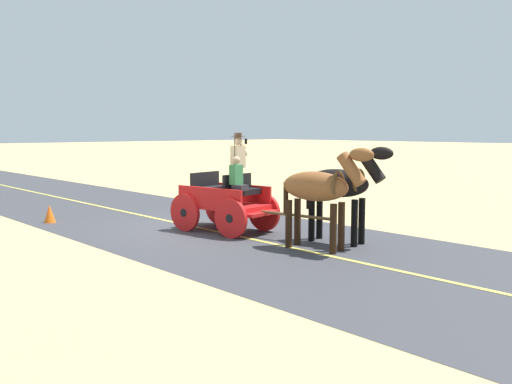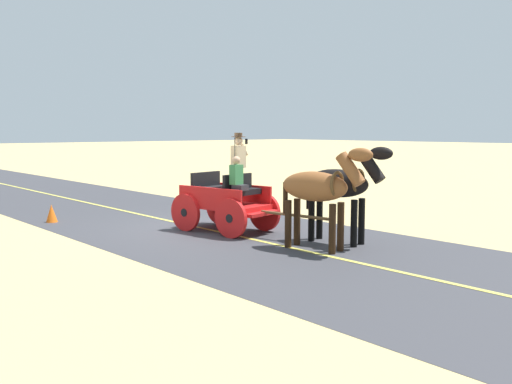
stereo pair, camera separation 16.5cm
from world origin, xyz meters
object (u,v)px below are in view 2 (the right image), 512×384
horse_near_side (341,185)px  horse_off_side (319,189)px  horse_drawn_carriage (227,199)px  traffic_cone (52,213)px

horse_near_side → horse_off_side: (0.90, 0.15, 0.00)m
horse_drawn_carriage → horse_off_side: (-0.06, 3.06, 0.51)m
horse_off_side → traffic_cone: bearing=-68.7°
horse_off_side → traffic_cone: horse_off_side is taller
horse_off_side → horse_drawn_carriage: bearing=-88.9°
horse_drawn_carriage → horse_near_side: horse_drawn_carriage is taller
horse_drawn_carriage → horse_off_side: horse_drawn_carriage is taller
horse_drawn_carriage → traffic_cone: 5.21m
horse_near_side → traffic_cone: bearing=-62.4°
traffic_cone → horse_off_side: bearing=111.3°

